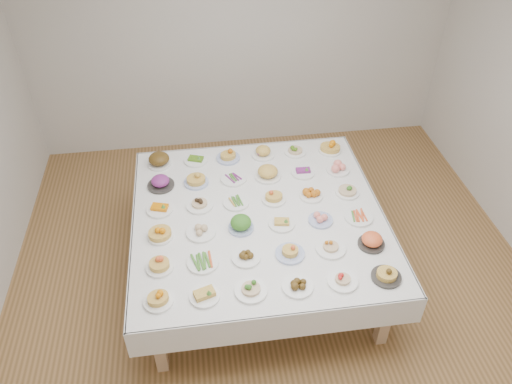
{
  "coord_description": "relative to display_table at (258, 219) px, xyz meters",
  "views": [
    {
      "loc": [
        -0.61,
        -3.07,
        3.7
      ],
      "look_at": [
        -0.13,
        0.32,
        0.88
      ],
      "focal_mm": 35.0,
      "sensor_mm": 36.0,
      "label": 1
    }
  ],
  "objects": [
    {
      "name": "dish_31",
      "position": [
        -0.51,
        0.87,
        0.1
      ],
      "size": [
        0.23,
        0.23,
        0.09
      ],
      "color": "white",
      "rests_on": "display_table"
    },
    {
      "name": "dish_29",
      "position": [
        0.86,
        0.51,
        0.12
      ],
      "size": [
        0.22,
        0.22,
        0.11
      ],
      "color": "white",
      "rests_on": "display_table"
    },
    {
      "name": "dish_23",
      "position": [
        0.86,
        0.17,
        0.12
      ],
      "size": [
        0.22,
        0.22,
        0.12
      ],
      "color": "white",
      "rests_on": "display_table"
    },
    {
      "name": "dish_5",
      "position": [
        0.87,
        -0.87,
        0.12
      ],
      "size": [
        0.23,
        0.23,
        0.12
      ],
      "color": "#2E2B29",
      "rests_on": "display_table"
    },
    {
      "name": "dish_27",
      "position": [
        0.17,
        0.51,
        0.15
      ],
      "size": [
        0.28,
        0.28,
        0.16
      ],
      "color": "white",
      "rests_on": "display_table"
    },
    {
      "name": "dish_33",
      "position": [
        0.17,
        0.87,
        0.13
      ],
      "size": [
        0.22,
        0.22,
        0.13
      ],
      "color": "white",
      "rests_on": "display_table"
    },
    {
      "name": "dish_17",
      "position": [
        0.86,
        -0.18,
        0.09
      ],
      "size": [
        0.25,
        0.25,
        0.05
      ],
      "color": "white",
      "rests_on": "display_table"
    },
    {
      "name": "dish_13",
      "position": [
        -0.51,
        -0.17,
        0.12
      ],
      "size": [
        0.25,
        0.25,
        0.11
      ],
      "color": "white",
      "rests_on": "display_table"
    },
    {
      "name": "dish_28",
      "position": [
        0.52,
        0.52,
        0.1
      ],
      "size": [
        0.23,
        0.23,
        0.09
      ],
      "color": "white",
      "rests_on": "display_table"
    },
    {
      "name": "dish_25",
      "position": [
        -0.52,
        0.52,
        0.13
      ],
      "size": [
        0.23,
        0.23,
        0.14
      ],
      "color": "#4C66B2",
      "rests_on": "display_table"
    },
    {
      "name": "dish_12",
      "position": [
        -0.85,
        -0.17,
        0.13
      ],
      "size": [
        0.23,
        0.22,
        0.13
      ],
      "color": "white",
      "rests_on": "display_table"
    },
    {
      "name": "dish_21",
      "position": [
        0.17,
        0.17,
        0.12
      ],
      "size": [
        0.22,
        0.22,
        0.12
      ],
      "color": "white",
      "rests_on": "display_table"
    },
    {
      "name": "dish_35",
      "position": [
        0.87,
        0.85,
        0.14
      ],
      "size": [
        0.26,
        0.25,
        0.15
      ],
      "color": "white",
      "rests_on": "display_table"
    },
    {
      "name": "dish_34",
      "position": [
        0.51,
        0.87,
        0.12
      ],
      "size": [
        0.21,
        0.21,
        0.11
      ],
      "color": "white",
      "rests_on": "display_table"
    },
    {
      "name": "dish_15",
      "position": [
        0.18,
        -0.17,
        0.1
      ],
      "size": [
        0.22,
        0.22,
        0.09
      ],
      "color": "white",
      "rests_on": "display_table"
    },
    {
      "name": "dish_19",
      "position": [
        -0.51,
        0.18,
        0.12
      ],
      "size": [
        0.24,
        0.24,
        0.12
      ],
      "color": "white",
      "rests_on": "display_table"
    },
    {
      "name": "dish_16",
      "position": [
        0.52,
        -0.17,
        0.1
      ],
      "size": [
        0.21,
        0.21,
        0.08
      ],
      "color": "#4C66B2",
      "rests_on": "display_table"
    },
    {
      "name": "dish_18",
      "position": [
        -0.86,
        0.17,
        0.11
      ],
      "size": [
        0.23,
        0.23,
        0.1
      ],
      "color": "white",
      "rests_on": "display_table"
    },
    {
      "name": "display_table",
      "position": [
        0.0,
        0.0,
        0.0
      ],
      "size": [
        2.21,
        2.21,
        0.75
      ],
      "color": "white",
      "rests_on": "ground"
    },
    {
      "name": "room_envelope",
      "position": [
        0.13,
        -0.17,
        1.15
      ],
      "size": [
        5.02,
        5.02,
        2.81
      ],
      "color": "olive",
      "rests_on": "ground"
    },
    {
      "name": "dish_1",
      "position": [
        -0.53,
        -0.86,
        0.1
      ],
      "size": [
        0.22,
        0.22,
        0.09
      ],
      "color": "white",
      "rests_on": "display_table"
    },
    {
      "name": "dish_26",
      "position": [
        -0.16,
        0.52,
        0.09
      ],
      "size": [
        0.24,
        0.24,
        0.05
      ],
      "color": "white",
      "rests_on": "display_table"
    },
    {
      "name": "dish_22",
      "position": [
        0.51,
        0.17,
        0.11
      ],
      "size": [
        0.21,
        0.21,
        0.09
      ],
      "color": "white",
      "rests_on": "display_table"
    },
    {
      "name": "dish_0",
      "position": [
        -0.86,
        -0.85,
        0.12
      ],
      "size": [
        0.22,
        0.22,
        0.12
      ],
      "color": "white",
      "rests_on": "display_table"
    },
    {
      "name": "dish_32",
      "position": [
        -0.18,
        0.86,
        0.14
      ],
      "size": [
        0.26,
        0.25,
        0.15
      ],
      "color": "#4C66B2",
      "rests_on": "display_table"
    },
    {
      "name": "dish_8",
      "position": [
        -0.17,
        -0.51,
        0.1
      ],
      "size": [
        0.23,
        0.23,
        0.09
      ],
      "color": "white",
      "rests_on": "display_table"
    },
    {
      "name": "dish_24",
      "position": [
        -0.85,
        0.52,
        0.13
      ],
      "size": [
        0.25,
        0.25,
        0.13
      ],
      "color": "#2E2B29",
      "rests_on": "display_table"
    },
    {
      "name": "dish_11",
      "position": [
        0.86,
        -0.51,
        0.13
      ],
      "size": [
        0.22,
        0.22,
        0.13
      ],
      "color": "#2E2B29",
      "rests_on": "display_table"
    },
    {
      "name": "dish_20",
      "position": [
        -0.18,
        0.17,
        0.09
      ],
      "size": [
        0.23,
        0.23,
        0.05
      ],
      "color": "white",
      "rests_on": "display_table"
    },
    {
      "name": "dish_7",
      "position": [
        -0.52,
        -0.52,
        0.09
      ],
      "size": [
        0.25,
        0.25,
        0.06
      ],
      "color": "white",
      "rests_on": "display_table"
    },
    {
      "name": "dish_14",
      "position": [
        -0.17,
        -0.17,
        0.13
      ],
      "size": [
        0.22,
        0.22,
        0.13
      ],
      "color": "#4C66B2",
      "rests_on": "display_table"
    },
    {
      "name": "dish_6",
      "position": [
        -0.86,
        -0.52,
        0.12
      ],
      "size": [
        0.22,
        0.22,
        0.12
      ],
      "color": "white",
      "rests_on": "display_table"
    },
    {
      "name": "dish_3",
      "position": [
        0.17,
        -0.86,
        0.1
      ],
      "size": [
        0.23,
        0.23,
        0.09
      ],
      "color": "white",
      "rests_on": "display_table"
    },
    {
      "name": "dish_9",
      "position": [
        0.18,
        -0.52,
        0.12
      ],
      "size": [
        0.23,
        0.23,
        0.12
      ],
      "color": "#4C66B2",
      "rests_on": "display_table"
    },
    {
      "name": "dish_4",
      "position": [
        0.52,
        -0.86,
        0.11
      ],
      "size": [
        0.23,
        0.23,
        0.11
      ],
      "color": "white",
      "rests_on": "display_table"
    },
    {
      "name": "dish_30",
      "position": [
        -0.87,
        0.86,
        0.14
      ],
      "size": [
        0.25,
        0.25,
        0.15
      ],
      "color": "white",
      "rests_on": "display_table"
    },
    {
      "name": "dish_10",
      "position": [
        0.52,
        -0.51,
        0.12
      ],
      "size": [
        0.24,
        0.24,
        0.12
      ],
      "color": "white",
      "rests_on": "display_table"
    },
    {
      "name": "dish_2",
      "position": [
        -0.18,
        -0.85,
        0.12
      ],
      "size": [
        0.24,
        0.24,
        0.13
      ],
      "color": "white",
      "rests_on": "display_table"
    }
  ]
}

